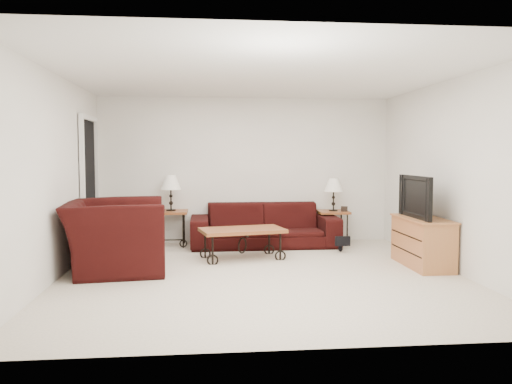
% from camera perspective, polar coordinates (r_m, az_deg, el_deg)
% --- Properties ---
extents(ground, '(5.00, 5.00, 0.00)m').
position_cam_1_polar(ground, '(6.51, 0.61, -9.26)').
color(ground, beige).
rests_on(ground, ground).
extents(wall_back, '(5.00, 0.02, 2.50)m').
position_cam_1_polar(wall_back, '(8.83, -1.15, 2.46)').
color(wall_back, white).
rests_on(wall_back, ground).
extents(wall_front, '(5.00, 0.02, 2.50)m').
position_cam_1_polar(wall_front, '(3.87, 4.67, 0.27)').
color(wall_front, white).
rests_on(wall_front, ground).
extents(wall_left, '(0.02, 5.00, 2.50)m').
position_cam_1_polar(wall_left, '(6.56, -21.65, 1.58)').
color(wall_left, white).
rests_on(wall_left, ground).
extents(wall_right, '(0.02, 5.00, 2.50)m').
position_cam_1_polar(wall_right, '(7.07, 21.22, 1.76)').
color(wall_right, white).
rests_on(wall_right, ground).
extents(ceiling, '(5.00, 5.00, 0.00)m').
position_cam_1_polar(ceiling, '(6.41, 0.63, 13.03)').
color(ceiling, white).
rests_on(ceiling, wall_back).
extents(doorway, '(0.08, 0.94, 2.04)m').
position_cam_1_polar(doorway, '(8.16, -18.22, 0.50)').
color(doorway, black).
rests_on(doorway, ground).
extents(sofa, '(2.42, 0.95, 0.71)m').
position_cam_1_polar(sofa, '(8.45, 0.94, -3.71)').
color(sofa, black).
rests_on(sofa, ground).
extents(side_table_left, '(0.54, 0.54, 0.59)m').
position_cam_1_polar(side_table_left, '(8.60, -9.47, -4.03)').
color(side_table_left, brown).
rests_on(side_table_left, ground).
extents(side_table_right, '(0.53, 0.53, 0.56)m').
position_cam_1_polar(side_table_right, '(8.86, 8.64, -3.89)').
color(side_table_right, brown).
rests_on(side_table_right, ground).
extents(lamp_left, '(0.33, 0.33, 0.59)m').
position_cam_1_polar(lamp_left, '(8.54, -9.52, -0.11)').
color(lamp_left, black).
rests_on(lamp_left, side_table_left).
extents(lamp_right, '(0.33, 0.33, 0.56)m').
position_cam_1_polar(lamp_right, '(8.80, 8.68, -0.30)').
color(lamp_right, black).
rests_on(lamp_right, side_table_right).
extents(photo_frame_left, '(0.12, 0.04, 0.10)m').
position_cam_1_polar(photo_frame_left, '(8.43, -10.59, -1.86)').
color(photo_frame_left, black).
rests_on(photo_frame_left, side_table_left).
extents(photo_frame_right, '(0.11, 0.04, 0.09)m').
position_cam_1_polar(photo_frame_right, '(8.71, 9.86, -1.89)').
color(photo_frame_right, black).
rests_on(photo_frame_right, side_table_right).
extents(coffee_table, '(1.30, 0.88, 0.45)m').
position_cam_1_polar(coffee_table, '(7.44, -1.54, -5.82)').
color(coffee_table, brown).
rests_on(coffee_table, ground).
extents(armchair, '(1.38, 1.54, 0.92)m').
position_cam_1_polar(armchair, '(6.92, -15.47, -4.74)').
color(armchair, black).
rests_on(armchair, ground).
extents(throw_pillow, '(0.15, 0.42, 0.42)m').
position_cam_1_polar(throw_pillow, '(6.84, -14.31, -4.31)').
color(throw_pillow, orange).
rests_on(throw_pillow, armchair).
extents(tv_stand, '(0.46, 1.11, 0.66)m').
position_cam_1_polar(tv_stand, '(7.29, 18.14, -5.36)').
color(tv_stand, '#A6733D').
rests_on(tv_stand, ground).
extents(television, '(0.13, 0.99, 0.57)m').
position_cam_1_polar(television, '(7.21, 18.11, -0.52)').
color(television, black).
rests_on(television, tv_stand).
extents(backpack, '(0.42, 0.38, 0.46)m').
position_cam_1_polar(backpack, '(8.10, 9.46, -5.02)').
color(backpack, black).
rests_on(backpack, ground).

